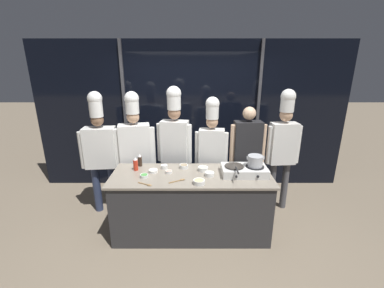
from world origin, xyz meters
The scene contains 24 objects.
ground_plane centered at (0.00, 0.00, 0.00)m, with size 24.00×24.00×0.00m, color #7F705B.
window_wall_back centered at (0.00, 1.54, 1.35)m, with size 5.71×0.09×2.70m.
demo_counter centered at (0.00, 0.00, 0.45)m, with size 2.14×0.79×0.89m.
portable_stove centered at (0.71, 0.01, 0.95)m, with size 0.60×0.37×0.12m.
frying_pan centered at (0.57, 0.00, 1.03)m, with size 0.26×0.44×0.05m.
stock_pot centered at (0.85, 0.01, 1.09)m, with size 0.23×0.20×0.15m.
squeeze_bottle_soy centered at (-0.74, 0.30, 0.98)m, with size 0.06×0.06×0.18m.
squeeze_bottle_chili centered at (-0.77, 0.15, 0.98)m, with size 0.07×0.07×0.19m.
prep_bowl_mushrooms centered at (-0.10, 0.22, 0.92)m, with size 0.13×0.13×0.05m.
prep_bowl_shrimp centered at (-0.30, 0.05, 0.91)m, with size 0.09×0.09×0.04m.
prep_bowl_scallions centered at (-0.61, -0.08, 0.91)m, with size 0.11×0.11×0.04m.
prep_bowl_rice centered at (-0.38, 0.21, 0.92)m, with size 0.10×0.10×0.05m.
prep_bowl_noodles centered at (0.16, 0.13, 0.92)m, with size 0.14×0.14×0.06m.
prep_bowl_garlic centered at (-0.52, 0.08, 0.91)m, with size 0.12×0.12×0.04m.
prep_bowl_onion centered at (0.24, -0.04, 0.92)m, with size 0.13×0.13×0.05m.
prep_bowl_ginger centered at (0.10, -0.27, 0.92)m, with size 0.15×0.15×0.06m.
serving_spoon_slotted centered at (-0.14, -0.18, 0.90)m, with size 0.21×0.13×0.02m.
serving_spoon_solid centered at (-0.54, -0.30, 0.90)m, with size 0.19×0.11×0.02m.
chef_head centered at (-1.39, 0.56, 1.08)m, with size 0.61×0.28×1.93m.
chef_sous centered at (-0.87, 0.62, 1.09)m, with size 0.61×0.33×1.92m.
chef_line centered at (-0.26, 0.67, 1.17)m, with size 0.54×0.29×1.99m.
chef_pastry centered at (0.31, 0.59, 1.09)m, with size 0.50×0.24×1.85m.
person_guest centered at (0.86, 0.59, 1.04)m, with size 0.54×0.23×1.70m.
chef_apprentice centered at (1.42, 0.63, 1.16)m, with size 0.53×0.24×1.95m.
Camera 1 is at (0.01, -3.14, 2.34)m, focal length 24.00 mm.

